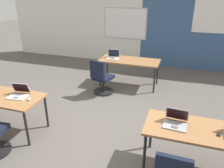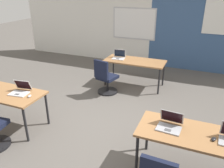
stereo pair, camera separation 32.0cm
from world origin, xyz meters
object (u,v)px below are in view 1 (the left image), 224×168
object	(u,v)px
desk_far_center	(129,62)
desk_near_right	(202,133)
mouse_near_right_end	(219,134)
laptop_far_left	(113,56)
desk_near_left	(1,98)
laptop_near_left_inner	(19,94)
laptop_near_right_inner	(176,122)
mouse_near_left_inner	(29,99)
chair_far_left	(102,80)

from	to	relation	value
desk_far_center	desk_near_right	bearing A→B (deg)	-57.99
mouse_near_right_end	laptop_far_left	distance (m)	3.76
desk_near_left	laptop_near_left_inner	size ratio (longest dim) A/B	4.31
desk_near_right	laptop_far_left	distance (m)	3.58
laptop_far_left	laptop_near_left_inner	distance (m)	2.88
laptop_near_right_inner	desk_far_center	bearing A→B (deg)	120.32
desk_near_right	laptop_far_left	world-z (taller)	laptop_far_left
desk_near_left	laptop_far_left	bearing A→B (deg)	65.40
desk_far_center	laptop_near_left_inner	xyz separation A→B (m)	(-1.40, -2.71, 0.11)
laptop_near_left_inner	mouse_near_left_inner	distance (m)	0.28
desk_near_left	laptop_far_left	size ratio (longest dim) A/B	4.57
chair_far_left	mouse_near_left_inner	distance (m)	2.15
desk_far_center	chair_far_left	xyz separation A→B (m)	(-0.52, -0.76, -0.28)
desk_near_right	laptop_near_left_inner	size ratio (longest dim) A/B	4.31
desk_far_center	chair_far_left	world-z (taller)	chair_far_left
desk_near_right	mouse_near_left_inner	size ratio (longest dim) A/B	14.08
desk_near_right	chair_far_left	size ratio (longest dim) A/B	1.74
laptop_near_left_inner	mouse_near_left_inner	size ratio (longest dim) A/B	3.26
desk_near_left	desk_near_right	xyz separation A→B (m)	(3.50, 0.00, 0.00)
laptop_near_right_inner	laptop_far_left	world-z (taller)	laptop_far_left
mouse_near_left_inner	desk_far_center	bearing A→B (deg)	68.05
chair_far_left	laptop_far_left	bearing A→B (deg)	-80.09
desk_near_left	desk_near_right	size ratio (longest dim) A/B	1.00
desk_far_center	chair_far_left	distance (m)	0.96
mouse_near_right_end	laptop_far_left	size ratio (longest dim) A/B	0.32
mouse_near_right_end	laptop_near_left_inner	xyz separation A→B (m)	(-3.36, 0.14, 0.03)
desk_near_right	desk_far_center	xyz separation A→B (m)	(-1.75, 2.80, 0.00)
desk_near_left	laptop_far_left	xyz separation A→B (m)	(1.29, 2.81, 0.11)
desk_near_right	mouse_near_left_inner	bearing A→B (deg)	179.71
mouse_near_right_end	mouse_near_left_inner	distance (m)	3.09
laptop_far_left	desk_near_left	bearing A→B (deg)	-119.05
desk_near_right	laptop_near_left_inner	xyz separation A→B (m)	(-3.15, 0.09, 0.11)
chair_far_left	laptop_near_left_inner	bearing A→B (deg)	79.85
desk_near_left	laptop_near_left_inner	distance (m)	0.38
laptop_near_left_inner	laptop_far_left	bearing A→B (deg)	63.03
desk_far_center	mouse_near_right_end	xyz separation A→B (m)	(1.96, -2.86, 0.08)
mouse_near_right_end	desk_near_right	bearing A→B (deg)	164.90
laptop_near_left_inner	desk_far_center	bearing A→B (deg)	54.72
desk_near_left	laptop_far_left	distance (m)	3.09
chair_far_left	mouse_near_left_inner	bearing A→B (deg)	87.40
laptop_near_right_inner	mouse_near_left_inner	size ratio (longest dim) A/B	3.08
mouse_near_right_end	chair_far_left	size ratio (longest dim) A/B	0.12
desk_near_right	laptop_far_left	size ratio (longest dim) A/B	4.57
desk_near_left	desk_far_center	distance (m)	3.30
laptop_near_right_inner	mouse_near_left_inner	xyz separation A→B (m)	(-2.50, -0.00, -0.03)
laptop_far_left	mouse_near_left_inner	distance (m)	2.87
desk_near_right	desk_far_center	size ratio (longest dim) A/B	1.00
desk_far_center	chair_far_left	size ratio (longest dim) A/B	1.74
mouse_near_right_end	chair_far_left	bearing A→B (deg)	139.77
desk_far_center	mouse_near_left_inner	size ratio (longest dim) A/B	14.08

